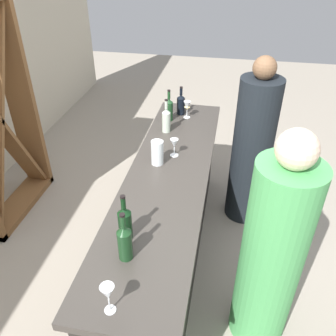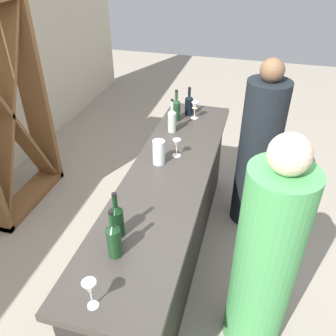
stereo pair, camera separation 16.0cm
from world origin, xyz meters
name	(u,v)px [view 1 (the left image)]	position (x,y,z in m)	size (l,w,h in m)	color
ground_plane	(168,258)	(0.00, 0.00, 0.00)	(12.00, 12.00, 0.00)	#9E9384
bar_counter	(168,219)	(0.00, 0.00, 0.46)	(2.53, 0.59, 0.90)	#2A2723
wine_bottle_leftmost_olive_green	(125,242)	(-0.82, 0.07, 1.02)	(0.08, 0.08, 0.31)	#193D1E
wine_bottle_second_left_dark_green	(125,222)	(-0.67, 0.12, 1.02)	(0.08, 0.08, 0.30)	black
wine_bottle_center_clear_pale	(166,120)	(0.64, 0.14, 1.02)	(0.07, 0.07, 0.30)	#B7C6B2
wine_bottle_second_right_olive_green	(169,109)	(0.87, 0.16, 1.02)	(0.07, 0.07, 0.30)	#193D1E
wine_bottle_rightmost_near_black	(181,104)	(1.02, 0.07, 1.01)	(0.08, 0.08, 0.27)	black
wine_glass_near_left	(188,107)	(0.96, 0.00, 1.02)	(0.07, 0.07, 0.16)	white
wine_glass_near_center	(174,144)	(0.26, 0.00, 1.01)	(0.07, 0.07, 0.15)	white
wine_glass_near_right	(108,294)	(-1.15, 0.06, 1.03)	(0.07, 0.07, 0.17)	white
water_pitcher	(157,153)	(0.12, 0.10, 1.00)	(0.09, 0.09, 0.19)	silver
person_left_guest	(272,256)	(-0.50, -0.74, 0.73)	(0.46, 0.46, 1.60)	#4CA559
person_center_guest	(252,151)	(0.75, -0.63, 0.73)	(0.47, 0.47, 1.58)	black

